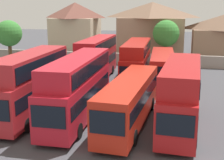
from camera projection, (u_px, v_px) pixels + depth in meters
ground at (135, 73)px, 41.67m from camera, size 140.00×140.00×0.00m
depot_boundary_wall at (140, 60)px, 46.59m from camera, size 56.00×0.50×1.80m
bus_1 at (31, 81)px, 24.96m from camera, size 2.74×10.86×5.17m
bus_2 at (78, 85)px, 24.34m from camera, size 2.72×11.88×4.95m
bus_3 at (130, 99)px, 23.36m from camera, size 3.21×12.04×3.49m
bus_4 at (181, 92)px, 22.52m from camera, size 3.09×10.56×4.83m
bus_5 at (97, 57)px, 37.40m from camera, size 2.54×11.85×5.03m
bus_6 at (136, 59)px, 36.82m from camera, size 2.88×11.21×4.68m
bus_7 at (162, 66)px, 35.75m from camera, size 3.13×11.22×3.53m
house_terrace_left at (76, 29)px, 55.81m from camera, size 8.05×7.80×9.38m
house_terrace_centre at (152, 30)px, 53.02m from camera, size 11.42×8.15×9.42m
house_terrace_right at (223, 37)px, 50.76m from camera, size 10.30×6.66×7.46m
tree_left_of_lot at (9, 34)px, 46.88m from camera, size 3.94×3.94×6.71m
tree_behind_wall at (166, 34)px, 47.37m from camera, size 4.05×4.05×6.71m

